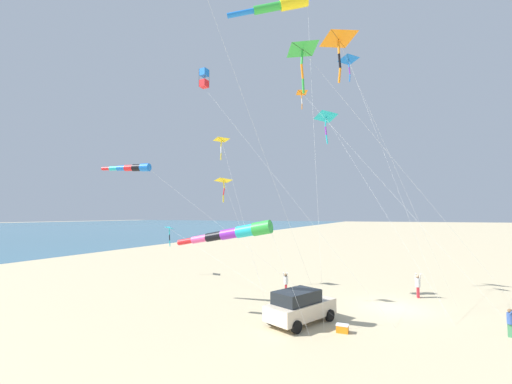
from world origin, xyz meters
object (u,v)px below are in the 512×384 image
cooler_box (342,328)px  kite_windsock_yellow_midlevel (132,168)px  kite_delta_orange_high_right (222,140)px  kite_delta_green_low_center (303,94)px  kite_delta_small_distant (339,40)px  kite_delta_purple_drifting (326,117)px  person_child_green_jacket (511,320)px  kite_delta_red_high_left (349,61)px  parked_car (300,306)px  kite_windsock_checkered_midright (235,233)px  kite_delta_teal_far_right (303,50)px  person_adult_flyer (286,282)px  person_child_grey_jacket (418,284)px  kite_windsock_white_trailing (280,6)px  kite_delta_long_streamer_left (170,228)px  kite_box_black_fish_shape (204,79)px  kite_delta_long_streamer_right (224,181)px

cooler_box → kite_windsock_yellow_midlevel: (-14.42, -0.12, 9.22)m
cooler_box → kite_delta_orange_high_right: 14.17m
kite_delta_orange_high_right → kite_delta_green_low_center: kite_delta_green_low_center is taller
kite_delta_small_distant → kite_delta_purple_drifting: (-2.03, 5.71, -3.58)m
kite_delta_purple_drifting → person_child_green_jacket: bearing=-35.2°
kite_delta_small_distant → kite_delta_red_high_left: size_ratio=0.99×
cooler_box → parked_car: bearing=167.4°
kite_delta_small_distant → kite_windsock_checkered_midright: kite_delta_small_distant is taller
kite_delta_red_high_left → kite_delta_green_low_center: size_ratio=1.15×
kite_delta_red_high_left → kite_delta_teal_far_right: kite_delta_red_high_left is taller
person_adult_flyer → person_child_grey_jacket: bearing=15.5°
kite_windsock_white_trailing → kite_delta_small_distant: bearing=14.0°
kite_windsock_checkered_midright → kite_delta_purple_drifting: kite_delta_purple_drifting is taller
kite_delta_long_streamer_left → kite_delta_red_high_left: bearing=-5.1°
kite_delta_teal_far_right → kite_box_black_fish_shape: bearing=169.4°
kite_delta_purple_drifting → kite_delta_green_low_center: bearing=-116.7°
parked_car → kite_box_black_fish_shape: size_ratio=0.27×
kite_windsock_checkered_midright → kite_delta_long_streamer_right: size_ratio=0.92×
kite_delta_red_high_left → kite_windsock_yellow_midlevel: kite_delta_red_high_left is taller
person_child_grey_jacket → kite_delta_long_streamer_right: bearing=-172.2°
person_adult_flyer → kite_delta_green_low_center: bearing=15.1°
parked_car → kite_delta_green_low_center: kite_delta_green_low_center is taller
kite_delta_green_low_center → kite_delta_small_distant: bearing=-42.5°
person_child_green_jacket → kite_delta_green_low_center: 19.62m
person_child_green_jacket → kite_delta_long_streamer_left: kite_delta_long_streamer_left is taller
kite_delta_small_distant → kite_delta_orange_high_right: 10.59m
parked_car → kite_delta_teal_far_right: kite_delta_teal_far_right is taller
person_child_grey_jacket → kite_delta_purple_drifting: 15.03m
kite_delta_teal_far_right → kite_windsock_white_trailing: (-2.11, 1.72, 4.50)m
kite_delta_small_distant → kite_delta_red_high_left: kite_delta_red_high_left is taller
kite_delta_teal_far_right → kite_windsock_yellow_midlevel: 14.05m
person_child_green_jacket → kite_windsock_checkered_midright: size_ratio=0.18×
kite_delta_orange_high_right → kite_box_black_fish_shape: bearing=156.7°
person_adult_flyer → kite_box_black_fish_shape: (-5.21, -3.86, 15.64)m
kite_windsock_checkered_midright → kite_delta_long_streamer_left: kite_windsock_checkered_midright is taller
kite_delta_orange_high_right → kite_windsock_white_trailing: 10.43m
kite_delta_small_distant → kite_delta_red_high_left: 3.83m
person_adult_flyer → kite_delta_teal_far_right: 16.69m
kite_windsock_checkered_midright → kite_windsock_yellow_midlevel: 9.62m
cooler_box → kite_delta_small_distant: (-0.54, 4.25, 17.86)m
cooler_box → kite_delta_red_high_left: kite_delta_red_high_left is taller
kite_delta_long_streamer_right → kite_delta_red_high_left: bearing=3.4°
person_child_grey_jacket → kite_windsock_checkered_midright: bearing=-133.9°
kite_delta_small_distant → kite_windsock_yellow_midlevel: bearing=-162.5°
kite_windsock_checkered_midright → kite_box_black_fish_shape: size_ratio=0.50×
kite_windsock_checkered_midright → kite_windsock_yellow_midlevel: kite_windsock_yellow_midlevel is taller
person_child_grey_jacket → kite_box_black_fish_shape: 22.28m
kite_windsock_yellow_midlevel → kite_box_black_fish_shape: bearing=39.4°
kite_delta_teal_far_right → kite_windsock_yellow_midlevel: kite_delta_teal_far_right is taller
kite_delta_long_streamer_right → kite_delta_orange_high_right: bearing=-62.6°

